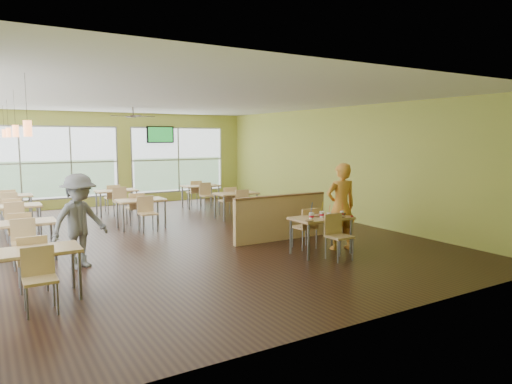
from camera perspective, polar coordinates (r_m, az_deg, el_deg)
room at (r=10.75m, az=-10.46°, el=2.79°), size 12.00×12.04×3.20m
window_bays at (r=13.20m, az=-26.12°, el=2.39°), size 9.24×10.24×2.38m
main_table at (r=9.26m, az=8.15°, el=-3.83°), size 1.22×1.52×0.87m
half_wall_divider at (r=10.42m, az=3.10°, el=-3.19°), size 2.40×0.14×1.04m
dining_tables at (r=12.18m, az=-17.85°, el=-1.55°), size 6.92×8.72×0.87m
pendant_lights at (r=10.74m, az=-28.21°, el=6.67°), size 0.11×7.31×0.86m
ceiling_fan at (r=13.59m, az=-15.10°, el=9.15°), size 1.25×1.25×0.29m
tv_backwall at (r=16.89m, az=-11.87°, el=7.04°), size 1.00×0.07×0.60m
man_plaid at (r=9.65m, az=10.56°, el=-1.79°), size 0.74×0.56×1.81m
patron_grey at (r=8.73m, az=-21.21°, el=-3.41°), size 1.26×1.02×1.70m
cup_blue at (r=8.88m, az=6.94°, el=-3.00°), size 0.10×0.10×0.37m
cup_yellow at (r=9.11m, az=8.23°, el=-2.79°), size 0.10×0.10×0.35m
cup_red_near at (r=9.08m, az=9.16°, el=-2.91°), size 0.08×0.08×0.30m
cup_red_far at (r=9.35m, az=10.71°, el=-2.66°), size 0.08×0.08×0.30m
food_basket at (r=9.53m, az=10.55°, el=-2.68°), size 0.21×0.21×0.05m
ketchup_cup at (r=9.38m, az=11.91°, el=-2.97°), size 0.05×0.05×0.02m
wrapper_left at (r=8.68m, az=6.69°, el=-3.57°), size 0.22×0.20×0.04m
wrapper_mid at (r=9.26m, az=7.56°, el=-2.91°), size 0.25×0.23×0.05m
wrapper_right at (r=9.20m, az=10.77°, el=-3.08°), size 0.17×0.16×0.03m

